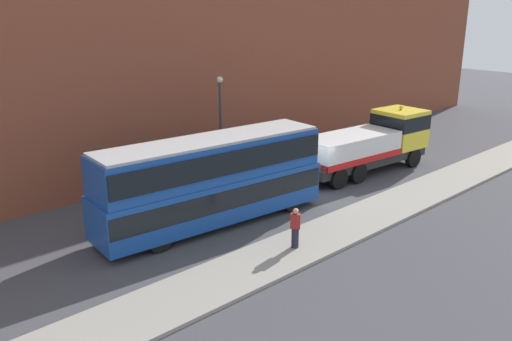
{
  "coord_description": "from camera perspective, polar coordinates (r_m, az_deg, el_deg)",
  "views": [
    {
      "loc": [
        -20.08,
        -17.69,
        9.73
      ],
      "look_at": [
        -3.52,
        0.24,
        2.0
      ],
      "focal_mm": 37.25,
      "sensor_mm": 36.0,
      "label": 1
    }
  ],
  "objects": [
    {
      "name": "street_lamp",
      "position": [
        30.37,
        -3.83,
        5.64
      ],
      "size": [
        0.36,
        0.36,
        5.83
      ],
      "color": "#38383D",
      "rests_on": "ground_plane"
    },
    {
      "name": "pedestrian_onlooker",
      "position": [
        21.72,
        4.24,
        -6.22
      ],
      "size": [
        0.45,
        0.47,
        1.71
      ],
      "rotation": [
        0.0,
        0.0,
        0.68
      ],
      "color": "#232333",
      "rests_on": "near_kerb"
    },
    {
      "name": "building_facade",
      "position": [
        32.38,
        -4.47,
        14.58
      ],
      "size": [
        60.0,
        1.5,
        16.0
      ],
      "color": "brown",
      "rests_on": "ground_plane"
    },
    {
      "name": "near_kerb",
      "position": [
        26.05,
        12.46,
        -4.62
      ],
      "size": [
        60.0,
        2.8,
        0.15
      ],
      "primitive_type": "cube",
      "color": "gray",
      "rests_on": "ground_plane"
    },
    {
      "name": "recovery_tow_truck",
      "position": [
        32.38,
        12.15,
        2.93
      ],
      "size": [
        10.23,
        3.39,
        3.67
      ],
      "rotation": [
        0.0,
        0.0,
        -0.09
      ],
      "color": "#2D2D2D",
      "rests_on": "ground_plane"
    },
    {
      "name": "ground_plane",
      "position": [
        28.48,
        5.55,
        -2.49
      ],
      "size": [
        120.0,
        120.0,
        0.0
      ],
      "primitive_type": "plane",
      "color": "#424247"
    },
    {
      "name": "double_decker_bus",
      "position": [
        23.87,
        -4.76,
        -0.8
      ],
      "size": [
        11.18,
        3.47,
        4.06
      ],
      "rotation": [
        0.0,
        0.0,
        -0.09
      ],
      "color": "#19479E",
      "rests_on": "ground_plane"
    }
  ]
}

